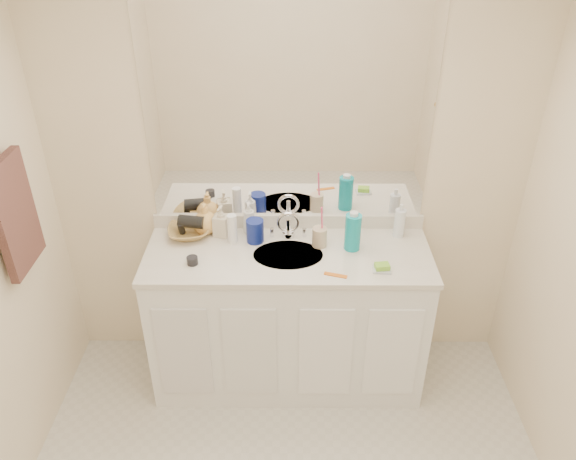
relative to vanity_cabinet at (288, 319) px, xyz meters
The scene contains 23 objects.
wall_back 0.82m from the vanity_cabinet, 90.00° to the left, with size 2.60×0.02×2.40m, color #FAE7C4.
vanity_cabinet is the anchor object (origin of this frame).
countertop 0.44m from the vanity_cabinet, ahead, with size 1.52×0.57×0.03m, color silver.
backsplash 0.56m from the vanity_cabinet, 90.00° to the left, with size 1.52×0.03×0.08m, color silver.
sink_basin 0.44m from the vanity_cabinet, 90.00° to the right, with size 0.37×0.37×0.02m, color beige.
faucet 0.53m from the vanity_cabinet, 90.00° to the left, with size 0.02×0.02×0.11m, color silver.
mirror 1.17m from the vanity_cabinet, 90.00° to the left, with size 1.48×0.01×1.20m, color white.
blue_mug 0.56m from the vanity_cabinet, 148.03° to the left, with size 0.09×0.09×0.13m, color navy.
tan_cup 0.54m from the vanity_cabinet, 22.50° to the left, with size 0.08×0.08×0.11m, color #C9B18E.
toothbrush 0.63m from the vanity_cabinet, 21.36° to the left, with size 0.01×0.01×0.19m, color #FE427D.
mouthwash_bottle 0.65m from the vanity_cabinet, ahead, with size 0.09×0.09×0.20m, color #0D99A7.
clear_pump_bottle 0.83m from the vanity_cabinet, 15.87° to the left, with size 0.06×0.06×0.16m, color white.
soap_dish 0.68m from the vanity_cabinet, 18.62° to the right, with size 0.09×0.07×0.01m, color silver.
green_soap 0.69m from the vanity_cabinet, 18.62° to the right, with size 0.07×0.05×0.03m, color #82C931.
orange_comb 0.56m from the vanity_cabinet, 40.84° to the right, with size 0.12×0.02×0.00m, color orange.
dark_jar 0.69m from the vanity_cabinet, 167.68° to the right, with size 0.06×0.06×0.04m, color black.
extra_white_bottle 0.63m from the vanity_cabinet, 160.65° to the left, with size 0.05×0.05×0.16m, color white.
soap_bottle_white 0.62m from the vanity_cabinet, 136.19° to the left, with size 0.07×0.07×0.18m, color white.
soap_bottle_cream 0.68m from the vanity_cabinet, 154.41° to the left, with size 0.08×0.08×0.18m, color beige.
soap_bottle_yellow 0.74m from the vanity_cabinet, 155.95° to the left, with size 0.14×0.14×0.18m, color #F7BB60.
wicker_basket 0.75m from the vanity_cabinet, 163.36° to the left, with size 0.23×0.23×0.06m, color #A07B40.
hair_dryer 0.78m from the vanity_cabinet, 162.77° to the left, with size 0.07×0.07×0.14m, color black.
hand_towel 1.52m from the vanity_cabinet, 168.69° to the right, with size 0.04×0.32×0.55m, color #37201D.
Camera 1 is at (0.01, -1.45, 2.53)m, focal length 35.00 mm.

